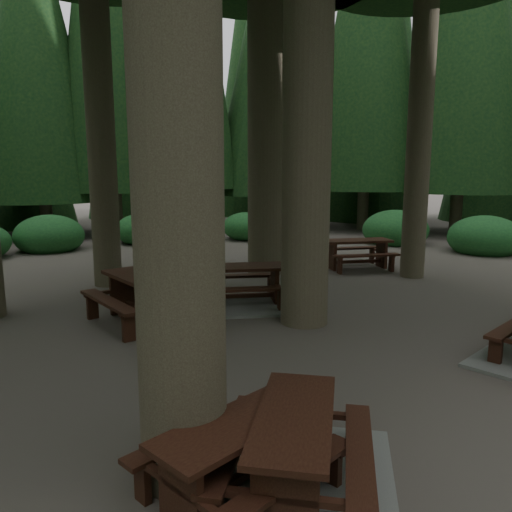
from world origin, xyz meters
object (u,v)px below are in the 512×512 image
picnic_table_b (143,292)px  picnic_table_f (294,465)px  picnic_table_e (239,446)px  picnic_table_d (357,249)px  picnic_table_c (239,291)px

picnic_table_b → picnic_table_f: picnic_table_b is taller
picnic_table_b → picnic_table_e: bearing=162.7°
picnic_table_d → picnic_table_e: 10.28m
picnic_table_c → picnic_table_f: bearing=-91.2°
picnic_table_b → picnic_table_f: (-0.38, -5.32, -0.33)m
picnic_table_d → picnic_table_f: 10.10m
picnic_table_b → picnic_table_d: picnic_table_b is taller
picnic_table_b → picnic_table_d: (6.69, 1.88, -0.03)m
picnic_table_c → picnic_table_f: picnic_table_c is taller
picnic_table_b → picnic_table_c: (2.03, 0.18, -0.28)m
picnic_table_d → picnic_table_f: bearing=-116.1°
picnic_table_e → picnic_table_b: bearing=65.1°
picnic_table_c → picnic_table_d: picnic_table_c is taller
picnic_table_b → picnic_table_c: picnic_table_b is taller
picnic_table_c → picnic_table_d: size_ratio=1.33×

